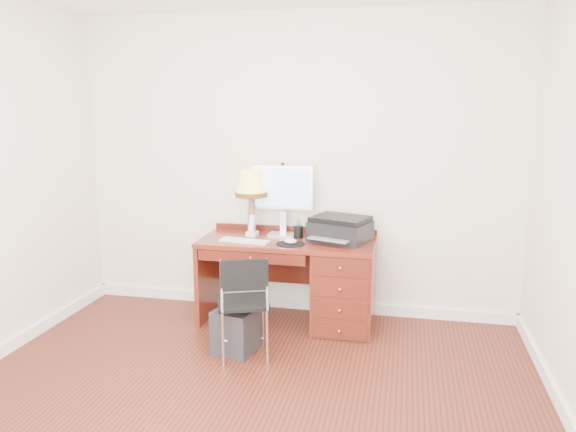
% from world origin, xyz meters
% --- Properties ---
extents(ground, '(4.00, 4.00, 0.00)m').
position_xyz_m(ground, '(0.00, 0.00, 0.00)').
color(ground, '#3C150D').
rests_on(ground, ground).
extents(room_shell, '(4.00, 4.00, 4.00)m').
position_xyz_m(room_shell, '(0.00, 0.63, 0.05)').
color(room_shell, silver).
rests_on(room_shell, ground).
extents(desk, '(1.50, 0.67, 0.75)m').
position_xyz_m(desk, '(0.32, 1.40, 0.41)').
color(desk, maroon).
rests_on(desk, ground).
extents(monitor, '(0.54, 0.18, 0.62)m').
position_xyz_m(monitor, '(-0.08, 1.58, 1.14)').
color(monitor, silver).
rests_on(monitor, desk).
extents(keyboard, '(0.44, 0.18, 0.02)m').
position_xyz_m(keyboard, '(-0.34, 1.25, 0.76)').
color(keyboard, white).
rests_on(keyboard, desk).
extents(mouse_pad, '(0.24, 0.24, 0.05)m').
position_xyz_m(mouse_pad, '(0.06, 1.24, 0.76)').
color(mouse_pad, black).
rests_on(mouse_pad, desk).
extents(printer, '(0.57, 0.50, 0.21)m').
position_xyz_m(printer, '(0.45, 1.46, 0.85)').
color(printer, black).
rests_on(printer, desk).
extents(leg_lamp, '(0.29, 0.29, 0.58)m').
position_xyz_m(leg_lamp, '(-0.35, 1.51, 1.18)').
color(leg_lamp, black).
rests_on(leg_lamp, desk).
extents(phone, '(0.10, 0.10, 0.19)m').
position_xyz_m(phone, '(-0.34, 1.47, 0.81)').
color(phone, white).
rests_on(phone, desk).
extents(pen_cup, '(0.08, 0.08, 0.10)m').
position_xyz_m(pen_cup, '(0.08, 1.48, 0.80)').
color(pen_cup, black).
rests_on(pen_cup, desk).
extents(chair, '(0.49, 0.50, 0.81)m').
position_xyz_m(chair, '(-0.19, 0.60, 0.49)').
color(chair, black).
rests_on(chair, ground).
extents(equipment_box, '(0.35, 0.35, 0.35)m').
position_xyz_m(equipment_box, '(-0.27, 0.71, 0.17)').
color(equipment_box, black).
rests_on(equipment_box, ground).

